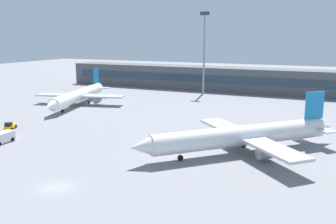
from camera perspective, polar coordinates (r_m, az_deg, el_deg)
name	(u,v)px	position (r m, az deg, el deg)	size (l,w,h in m)	color
ground_plane	(172,125)	(85.68, 0.57, -2.02)	(400.00, 400.00, 0.00)	gray
terminal_building	(234,79)	(140.47, 10.37, 5.08)	(139.66, 12.13, 9.00)	#4C5156
airplane_near	(241,136)	(65.77, 11.50, -3.73)	(31.57, 31.71, 10.23)	silver
airplane_mid	(79,95)	(113.09, -13.93, 2.56)	(27.63, 38.93, 9.77)	white
baggage_tug_yellow	(10,126)	(88.54, -23.69, -2.05)	(2.98, 3.89, 1.75)	#F2B20C
service_van_white	(2,138)	(77.89, -24.77, -3.70)	(2.61, 5.33, 2.08)	white
floodlight_tower_west	(204,48)	(131.33, 5.72, 10.06)	(3.20, 0.80, 29.08)	gray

